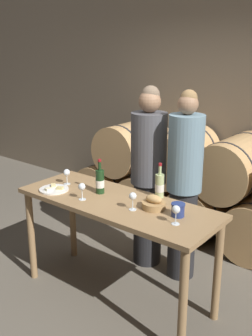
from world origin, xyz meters
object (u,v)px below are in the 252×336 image
at_px(bread_basket, 154,203).
at_px(wine_glass_left, 82,188).
at_px(blue_crock, 178,209).
at_px(person_left, 148,177).
at_px(wine_glass_right, 176,210).
at_px(tasting_table, 116,215).
at_px(wine_bottle_white, 160,185).
at_px(wine_bottle_red, 100,181).
at_px(person_right, 184,186).
at_px(wine_glass_far_left, 67,173).
at_px(cheese_plate, 54,189).
at_px(wine_glass_center, 133,197).

relative_size(bread_basket, wine_glass_left, 1.30).
distance_m(blue_crock, bread_basket, 0.23).
xyz_separation_m(person_left, bread_basket, (0.48, -0.60, 0.04)).
xyz_separation_m(blue_crock, wine_glass_right, (0.06, -0.13, 0.05)).
distance_m(person_left, bread_basket, 0.77).
relative_size(tasting_table, wine_bottle_white, 5.88).
bearing_deg(tasting_table, blue_crock, 5.15).
relative_size(wine_bottle_red, wine_bottle_white, 1.02).
relative_size(wine_bottle_white, wine_glass_right, 2.07).
height_order(person_right, wine_glass_far_left, person_right).
height_order(person_right, blue_crock, person_right).
bearing_deg(wine_glass_left, person_right, 58.99).
bearing_deg(cheese_plate, person_left, 61.39).
relative_size(bread_basket, wine_glass_right, 1.30).
height_order(wine_glass_far_left, wine_glass_right, same).
xyz_separation_m(wine_bottle_red, blue_crock, (0.78, 0.00, -0.05)).
bearing_deg(wine_glass_left, wine_bottle_red, 86.32).
height_order(person_left, wine_bottle_white, person_left).
bearing_deg(wine_glass_center, wine_bottle_white, 87.97).
bearing_deg(blue_crock, wine_glass_center, -161.19).
bearing_deg(wine_bottle_red, wine_glass_right, -8.42).
xyz_separation_m(wine_bottle_red, cheese_plate, (-0.37, -0.20, -0.10)).
xyz_separation_m(tasting_table, wine_glass_left, (-0.23, -0.16, 0.24)).
distance_m(wine_bottle_red, wine_bottle_white, 0.52).
xyz_separation_m(bread_basket, wine_glass_left, (-0.57, -0.22, 0.06)).
relative_size(person_right, blue_crock, 16.81).
xyz_separation_m(blue_crock, wine_glass_left, (-0.80, -0.21, 0.05)).
bearing_deg(wine_bottle_white, tasting_table, -129.16).
bearing_deg(wine_glass_left, bread_basket, 20.92).
relative_size(person_right, bread_basket, 9.49).
height_order(wine_glass_far_left, wine_glass_left, same).
bearing_deg(wine_glass_far_left, person_left, 53.60).
bearing_deg(person_right, wine_glass_far_left, -143.84).
height_order(cheese_plate, wine_glass_left, wine_glass_left).
bearing_deg(person_left, wine_glass_far_left, -126.40).
xyz_separation_m(person_left, wine_bottle_white, (0.38, -0.37, 0.10)).
distance_m(person_left, wine_glass_center, 0.82).
xyz_separation_m(tasting_table, wine_glass_far_left, (-0.61, 0.02, 0.24)).
bearing_deg(wine_glass_far_left, wine_glass_right, -4.73).
bearing_deg(wine_glass_far_left, person_right, 36.16).
xyz_separation_m(tasting_table, person_left, (-0.14, 0.66, 0.13)).
relative_size(person_right, wine_bottle_white, 5.98).
height_order(blue_crock, bread_basket, bread_basket).
height_order(wine_bottle_red, wine_bottle_white, wine_bottle_red).
xyz_separation_m(person_left, wine_glass_center, (0.36, -0.72, 0.10)).
distance_m(person_right, wine_glass_left, 0.96).
xyz_separation_m(person_right, wine_glass_far_left, (-0.87, -0.64, 0.11)).
xyz_separation_m(wine_glass_center, wine_glass_right, (0.40, -0.01, 0.00)).
xyz_separation_m(blue_crock, wine_glass_center, (-0.34, -0.12, 0.05)).
relative_size(tasting_table, wine_bottle_red, 5.76).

